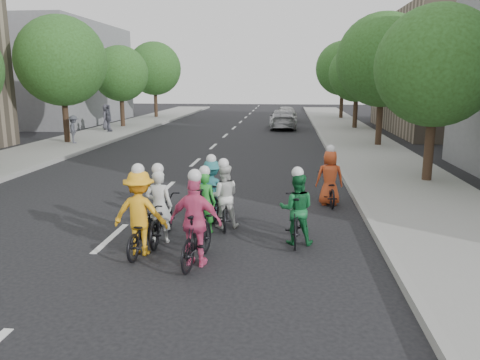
# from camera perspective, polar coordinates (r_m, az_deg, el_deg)

# --- Properties ---
(ground) EXTENTS (120.00, 120.00, 0.00)m
(ground) POSITION_cam_1_polar(r_m,az_deg,el_deg) (11.14, -15.48, -6.84)
(ground) COLOR black
(ground) RESTS_ON ground
(sidewalk_left) EXTENTS (4.00, 80.00, 0.15)m
(sidewalk_left) POSITION_cam_1_polar(r_m,az_deg,el_deg) (23.38, -25.11, 2.47)
(sidewalk_left) COLOR gray
(sidewalk_left) RESTS_ON ground
(curb_left) EXTENTS (0.18, 80.00, 0.18)m
(curb_left) POSITION_cam_1_polar(r_m,az_deg,el_deg) (22.45, -20.82, 2.50)
(curb_left) COLOR #999993
(curb_left) RESTS_ON ground
(sidewalk_right) EXTENTS (4.00, 80.00, 0.15)m
(sidewalk_right) POSITION_cam_1_polar(r_m,az_deg,el_deg) (20.50, 17.05, 1.87)
(sidewalk_right) COLOR gray
(sidewalk_right) RESTS_ON ground
(curb_right) EXTENTS (0.18, 80.00, 0.18)m
(curb_right) POSITION_cam_1_polar(r_m,az_deg,el_deg) (20.20, 11.62, 2.06)
(curb_right) COLOR #999993
(curb_right) RESTS_ON ground
(bldg_sw) EXTENTS (10.00, 14.00, 8.00)m
(bldg_sw) POSITION_cam_1_polar(r_m,az_deg,el_deg) (42.74, -22.59, 11.85)
(bldg_sw) COLOR slate
(bldg_sw) RESTS_ON ground
(bldg_se) EXTENTS (10.00, 14.00, 8.00)m
(bldg_se) POSITION_cam_1_polar(r_m,az_deg,el_deg) (35.88, 25.94, 11.69)
(bldg_se) COLOR gray
(bldg_se) RESTS_ON ground
(tree_l_3) EXTENTS (4.80, 4.80, 6.93)m
(tree_l_3) POSITION_cam_1_polar(r_m,az_deg,el_deg) (27.63, -20.95, 13.39)
(tree_l_3) COLOR black
(tree_l_3) RESTS_ON ground
(tree_l_4) EXTENTS (4.00, 4.00, 5.97)m
(tree_l_4) POSITION_cam_1_polar(r_m,az_deg,el_deg) (35.92, -14.38, 12.45)
(tree_l_4) COLOR black
(tree_l_4) RESTS_ON ground
(tree_l_5) EXTENTS (4.80, 4.80, 6.93)m
(tree_l_5) POSITION_cam_1_polar(r_m,az_deg,el_deg) (44.50, -10.39, 13.21)
(tree_l_5) COLOR black
(tree_l_5) RESTS_ON ground
(tree_r_0) EXTENTS (4.00, 4.00, 5.97)m
(tree_r_0) POSITION_cam_1_polar(r_m,az_deg,el_deg) (17.10, 22.79, 12.65)
(tree_r_0) COLOR black
(tree_r_0) RESTS_ON ground
(tree_r_1) EXTENTS (4.80, 4.80, 6.93)m
(tree_r_1) POSITION_cam_1_polar(r_m,az_deg,el_deg) (25.87, 17.04, 13.79)
(tree_r_1) COLOR black
(tree_r_1) RESTS_ON ground
(tree_r_2) EXTENTS (4.00, 4.00, 5.97)m
(tree_r_2) POSITION_cam_1_polar(r_m,az_deg,el_deg) (34.74, 14.10, 12.49)
(tree_r_2) COLOR black
(tree_r_2) RESTS_ON ground
(tree_r_3) EXTENTS (4.80, 4.80, 6.93)m
(tree_r_3) POSITION_cam_1_polar(r_m,az_deg,el_deg) (43.68, 12.44, 13.15)
(tree_r_3) COLOR black
(tree_r_3) RESTS_ON ground
(cyclist_0) EXTENTS (0.69, 1.91, 1.78)m
(cyclist_0) POSITION_cam_1_polar(r_m,az_deg,el_deg) (10.57, -9.68, -4.28)
(cyclist_0) COLOR black
(cyclist_0) RESTS_ON ground
(cyclist_1) EXTENTS (0.78, 1.84, 1.72)m
(cyclist_1) POSITION_cam_1_polar(r_m,az_deg,el_deg) (10.35, 6.89, -4.13)
(cyclist_1) COLOR black
(cyclist_1) RESTS_ON ground
(cyclist_2) EXTENTS (1.17, 1.74, 1.91)m
(cyclist_2) POSITION_cam_1_polar(r_m,az_deg,el_deg) (9.85, -11.99, -4.83)
(cyclist_2) COLOR black
(cyclist_2) RESTS_ON ground
(cyclist_3) EXTENTS (1.08, 1.82, 1.91)m
(cyclist_3) POSITION_cam_1_polar(r_m,az_deg,el_deg) (9.11, -5.34, -6.09)
(cyclist_3) COLOR black
(cyclist_3) RESTS_ON ground
(cyclist_4) EXTENTS (0.82, 1.71, 1.75)m
(cyclist_4) POSITION_cam_1_polar(r_m,az_deg,el_deg) (13.70, 10.83, -0.46)
(cyclist_4) COLOR black
(cyclist_4) RESTS_ON ground
(cyclist_5) EXTENTS (0.84, 1.86, 1.60)m
(cyclist_5) POSITION_cam_1_polar(r_m,az_deg,el_deg) (11.12, -4.20, -3.27)
(cyclist_5) COLOR black
(cyclist_5) RESTS_ON ground
(cyclist_6) EXTENTS (0.83, 1.77, 1.71)m
(cyclist_6) POSITION_cam_1_polar(r_m,az_deg,el_deg) (11.44, -1.96, -2.75)
(cyclist_6) COLOR black
(cyclist_6) RESTS_ON ground
(cyclist_7) EXTENTS (1.00, 1.52, 1.68)m
(cyclist_7) POSITION_cam_1_polar(r_m,az_deg,el_deg) (12.21, -3.44, -1.58)
(cyclist_7) COLOR black
(cyclist_7) RESTS_ON ground
(follow_car_lead) EXTENTS (2.12, 4.87, 1.39)m
(follow_car_lead) POSITION_cam_1_polar(r_m,az_deg,el_deg) (34.70, 5.23, 7.39)
(follow_car_lead) COLOR #A7A7AB
(follow_car_lead) RESTS_ON ground
(follow_car_trail) EXTENTS (2.15, 4.12, 1.34)m
(follow_car_trail) POSITION_cam_1_polar(r_m,az_deg,el_deg) (41.44, 5.58, 8.11)
(follow_car_trail) COLOR silver
(follow_car_trail) RESTS_ON ground
(spectator_0) EXTENTS (0.88, 1.11, 1.50)m
(spectator_0) POSITION_cam_1_polar(r_m,az_deg,el_deg) (27.03, -19.59, 5.84)
(spectator_0) COLOR #444650
(spectator_0) RESTS_ON sidewalk_left
(spectator_1) EXTENTS (0.71, 1.12, 1.78)m
(spectator_1) POSITION_cam_1_polar(r_m,az_deg,el_deg) (32.46, -15.75, 7.27)
(spectator_1) COLOR #4B4C58
(spectator_1) RESTS_ON sidewalk_left
(spectator_2) EXTENTS (0.66, 0.91, 1.73)m
(spectator_2) POSITION_cam_1_polar(r_m,az_deg,el_deg) (33.78, -15.98, 7.39)
(spectator_2) COLOR #4F4E5B
(spectator_2) RESTS_ON sidewalk_left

